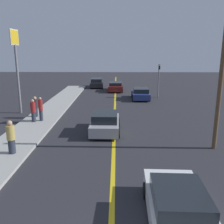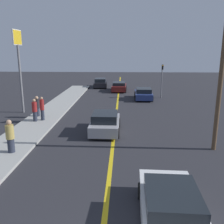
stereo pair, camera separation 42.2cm
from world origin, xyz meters
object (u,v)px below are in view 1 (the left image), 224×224
pedestrian_by_sign (35,107)px  car_oncoming_far (97,83)px  car_near_right_lane (178,205)px  traffic_light (159,77)px  car_far_distant (141,94)px  utility_pole (221,79)px  pedestrian_far_standing (41,109)px  pedestrian_near_curb (11,137)px  car_ahead_center (105,123)px  roadside_sign (16,54)px  car_parked_left_lot (116,87)px  pedestrian_mid_group (33,111)px

pedestrian_by_sign → car_oncoming_far: bearing=78.4°
car_near_right_lane → traffic_light: 22.06m
car_near_right_lane → traffic_light: traffic_light is taller
car_far_distant → utility_pole: utility_pole is taller
pedestrian_far_standing → pedestrian_by_sign: 1.45m
pedestrian_near_curb → car_ahead_center: bearing=40.0°
pedestrian_by_sign → utility_pole: (12.15, -6.25, 2.97)m
car_near_right_lane → car_ahead_center: 9.43m
car_near_right_lane → car_far_distant: bearing=89.9°
roadside_sign → pedestrian_near_curb: bearing=-71.9°
car_parked_left_lot → traffic_light: (4.97, -4.88, 1.77)m
pedestrian_by_sign → roadside_sign: (-1.90, 1.75, 4.19)m
car_oncoming_far → traffic_light: (7.85, -8.29, 1.73)m
car_far_distant → car_ahead_center: bearing=-105.2°
pedestrian_far_standing → traffic_light: traffic_light is taller
car_parked_left_lot → roadside_sign: roadside_sign is taller
car_oncoming_far → pedestrian_mid_group: 19.36m
car_near_right_lane → roadside_sign: (-10.49, 14.27, 4.55)m
pedestrian_near_curb → roadside_sign: (-3.01, 9.21, 4.12)m
car_near_right_lane → pedestrian_far_standing: pedestrian_far_standing is taller
car_ahead_center → car_parked_left_lot: size_ratio=0.88×
car_oncoming_far → pedestrian_by_sign: (-3.62, -17.56, 0.31)m
utility_pole → car_parked_left_lot: bearing=105.5°
car_ahead_center → pedestrian_far_standing: bearing=155.9°
car_ahead_center → utility_pole: size_ratio=0.49×
roadside_sign → utility_pole: utility_pole is taller
roadside_sign → utility_pole: (14.05, -8.00, -1.23)m
roadside_sign → pedestrian_by_sign: bearing=-42.6°
pedestrian_by_sign → car_near_right_lane: bearing=-55.6°
pedestrian_far_standing → pedestrian_near_curb: bearing=-87.2°
car_oncoming_far → pedestrian_mid_group: (-3.28, -19.07, 0.36)m
car_ahead_center → pedestrian_far_standing: size_ratio=2.09×
car_far_distant → traffic_light: size_ratio=1.05×
car_parked_left_lot → car_near_right_lane: bearing=-83.9°
car_oncoming_far → traffic_light: traffic_light is taller
pedestrian_near_curb → traffic_light: (10.35, 16.74, 1.34)m
car_near_right_lane → traffic_light: bearing=84.5°
car_parked_left_lot → car_oncoming_far: size_ratio=1.04×
utility_pole → car_oncoming_far: bearing=109.7°
car_ahead_center → pedestrian_by_sign: (-5.84, 3.50, 0.30)m
car_near_right_lane → car_parked_left_lot: (-2.09, 26.68, 0.01)m
pedestrian_mid_group → roadside_sign: roadside_sign is taller
car_oncoming_far → roadside_sign: bearing=-112.2°
pedestrian_by_sign → traffic_light: traffic_light is taller
car_oncoming_far → pedestrian_near_curb: (-2.50, -25.02, 0.38)m
car_near_right_lane → pedestrian_far_standing: size_ratio=2.20×
traffic_light → utility_pole: utility_pole is taller
pedestrian_mid_group → utility_pole: size_ratio=0.22×
traffic_light → utility_pole: 15.62m
pedestrian_mid_group → pedestrian_by_sign: 1.55m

